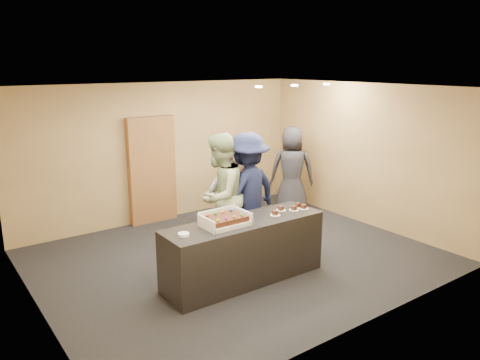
{
  "coord_description": "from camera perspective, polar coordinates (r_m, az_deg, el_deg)",
  "views": [
    {
      "loc": [
        -4.07,
        -5.72,
        3.06
      ],
      "look_at": [
        0.06,
        0.0,
        1.28
      ],
      "focal_mm": 35.0,
      "sensor_mm": 36.0,
      "label": 1
    }
  ],
  "objects": [
    {
      "name": "room",
      "position": [
        7.23,
        -0.36,
        0.45
      ],
      "size": [
        6.04,
        6.0,
        2.7
      ],
      "color": "black",
      "rests_on": "ground"
    },
    {
      "name": "slice_b",
      "position": [
        7.06,
        5.0,
        -3.54
      ],
      "size": [
        0.15,
        0.15,
        0.07
      ],
      "color": "white",
      "rests_on": "serving_counter"
    },
    {
      "name": "storage_cabinet",
      "position": [
        9.19,
        -10.67,
        1.18
      ],
      "size": [
        0.94,
        0.15,
        2.07
      ],
      "primitive_type": "cube",
      "color": "brown",
      "rests_on": "floor"
    },
    {
      "name": "slice_c",
      "position": [
        7.09,
        6.6,
        -3.51
      ],
      "size": [
        0.15,
        0.15,
        0.07
      ],
      "color": "white",
      "rests_on": "serving_counter"
    },
    {
      "name": "slice_a",
      "position": [
        6.84,
        4.32,
        -4.12
      ],
      "size": [
        0.15,
        0.15,
        0.07
      ],
      "color": "white",
      "rests_on": "serving_counter"
    },
    {
      "name": "slice_d",
      "position": [
        7.24,
        7.08,
        -3.13
      ],
      "size": [
        0.15,
        0.15,
        0.07
      ],
      "color": "white",
      "rests_on": "serving_counter"
    },
    {
      "name": "person_navy_man",
      "position": [
        7.7,
        0.88,
        -1.49
      ],
      "size": [
        1.39,
        0.97,
        1.97
      ],
      "primitive_type": "imported",
      "rotation": [
        0.0,
        0.0,
        3.34
      ],
      "color": "#171D3F",
      "rests_on": "floor"
    },
    {
      "name": "person_server_grey",
      "position": [
        7.76,
        -1.92,
        -2.81
      ],
      "size": [
        0.6,
        0.41,
        1.6
      ],
      "primitive_type": "imported",
      "rotation": [
        0.0,
        0.0,
        3.09
      ],
      "color": "#9B9BA0",
      "rests_on": "floor"
    },
    {
      "name": "cake_box",
      "position": [
        6.42,
        -1.92,
        -5.13
      ],
      "size": [
        0.63,
        0.44,
        0.18
      ],
      "color": "white",
      "rests_on": "serving_counter"
    },
    {
      "name": "person_brown_extra",
      "position": [
        8.7,
        0.29,
        -0.08
      ],
      "size": [
        1.11,
        1.05,
        1.84
      ],
      "primitive_type": "imported",
      "rotation": [
        0.0,
        0.0,
        3.86
      ],
      "color": "brown",
      "rests_on": "floor"
    },
    {
      "name": "plate_stack",
      "position": [
        6.08,
        -6.9,
        -6.61
      ],
      "size": [
        0.15,
        0.15,
        0.04
      ],
      "primitive_type": "cylinder",
      "color": "white",
      "rests_on": "serving_counter"
    },
    {
      "name": "person_sage_man",
      "position": [
        7.41,
        -2.47,
        -1.99
      ],
      "size": [
        1.23,
        1.17,
        2.01
      ],
      "primitive_type": "imported",
      "rotation": [
        0.0,
        0.0,
        3.71
      ],
      "color": "#98AB7A",
      "rests_on": "floor"
    },
    {
      "name": "serving_counter",
      "position": [
        6.75,
        0.49,
        -8.62
      ],
      "size": [
        2.4,
        0.72,
        0.9
      ],
      "primitive_type": "cube",
      "rotation": [
        0.0,
        0.0,
        -0.01
      ],
      "color": "black",
      "rests_on": "floor"
    },
    {
      "name": "person_dark_suit",
      "position": [
        9.62,
        6.35,
        1.17
      ],
      "size": [
        1.06,
        1.02,
        1.83
      ],
      "primitive_type": "imported",
      "rotation": [
        0.0,
        0.0,
        2.46
      ],
      "color": "#26252B",
      "rests_on": "floor"
    },
    {
      "name": "slice_e",
      "position": [
        7.18,
        7.78,
        -3.31
      ],
      "size": [
        0.15,
        0.15,
        0.07
      ],
      "color": "white",
      "rests_on": "serving_counter"
    },
    {
      "name": "ceiling_spotlights",
      "position": [
        8.43,
        6.67,
        11.4
      ],
      "size": [
        1.72,
        0.12,
        0.03
      ],
      "color": "#FFEAC6",
      "rests_on": "ceiling"
    },
    {
      "name": "sheet_cake",
      "position": [
        6.38,
        -1.81,
        -4.73
      ],
      "size": [
        0.54,
        0.37,
        0.11
      ],
      "color": "#3E1E0E",
      "rests_on": "cake_box"
    }
  ]
}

